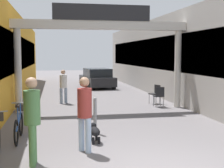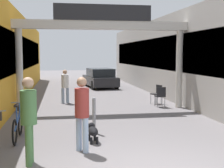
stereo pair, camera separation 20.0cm
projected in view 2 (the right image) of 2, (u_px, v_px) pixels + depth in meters
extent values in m
cube|color=black|center=(23.00, 53.00, 15.89)|extent=(0.04, 23.40, 1.72)
cube|color=#9E9993|center=(185.00, 57.00, 17.33)|extent=(3.00, 26.00, 4.30)
cube|color=black|center=(159.00, 53.00, 17.07)|extent=(0.04, 23.40, 1.72)
cylinder|color=beige|center=(19.00, 71.00, 12.40)|extent=(0.28, 0.28, 3.33)
cylinder|color=beige|center=(179.00, 69.00, 13.50)|extent=(0.28, 0.28, 3.33)
cube|color=beige|center=(103.00, 25.00, 12.77)|extent=(7.40, 0.44, 0.35)
cube|color=#232326|center=(103.00, 12.00, 12.53)|extent=(3.96, 0.10, 0.64)
cylinder|color=#A5BFE0|center=(79.00, 134.00, 7.48)|extent=(0.20, 0.20, 0.83)
cylinder|color=#A5BFE0|center=(86.00, 135.00, 7.31)|extent=(0.20, 0.20, 0.83)
cylinder|color=#99332D|center=(82.00, 103.00, 7.32)|extent=(0.48, 0.48, 0.69)
sphere|color=tan|center=(82.00, 82.00, 7.27)|extent=(0.33, 0.33, 0.24)
cylinder|color=#4C7F47|center=(30.00, 143.00, 6.65)|extent=(0.15, 0.15, 0.86)
cylinder|color=#4C7F47|center=(29.00, 146.00, 6.42)|extent=(0.15, 0.15, 0.86)
cylinder|color=#4C7F47|center=(28.00, 107.00, 6.46)|extent=(0.35, 0.35, 0.71)
sphere|color=tan|center=(28.00, 83.00, 6.41)|extent=(0.25, 0.25, 0.24)
cylinder|color=#8C9EB2|center=(63.00, 96.00, 14.67)|extent=(0.18, 0.18, 0.74)
cylinder|color=#8C9EB2|center=(68.00, 95.00, 14.80)|extent=(0.18, 0.18, 0.74)
cylinder|color=silver|center=(65.00, 81.00, 14.67)|extent=(0.45, 0.45, 0.61)
sphere|color=tan|center=(65.00, 72.00, 14.63)|extent=(0.27, 0.27, 0.21)
ellipsoid|color=black|center=(93.00, 131.00, 8.18)|extent=(0.29, 0.59, 0.23)
sphere|color=black|center=(91.00, 126.00, 8.42)|extent=(0.21, 0.21, 0.19)
sphere|color=white|center=(92.00, 130.00, 8.35)|extent=(0.15, 0.15, 0.14)
cylinder|color=black|center=(89.00, 137.00, 8.35)|extent=(0.07, 0.07, 0.18)
cylinder|color=black|center=(95.00, 137.00, 8.39)|extent=(0.07, 0.07, 0.18)
cylinder|color=black|center=(91.00, 141.00, 8.02)|extent=(0.07, 0.07, 0.18)
cylinder|color=black|center=(97.00, 140.00, 8.05)|extent=(0.07, 0.07, 0.18)
torus|color=black|center=(20.00, 124.00, 8.92)|extent=(0.06, 0.67, 0.67)
torus|color=black|center=(15.00, 132.00, 7.91)|extent=(0.06, 0.67, 0.67)
cube|color=#234C9E|center=(17.00, 121.00, 8.40)|extent=(0.05, 0.94, 0.34)
cylinder|color=#234C9E|center=(17.00, 114.00, 8.26)|extent=(0.03, 0.03, 0.42)
cube|color=black|center=(16.00, 106.00, 8.24)|extent=(0.10, 0.22, 0.05)
cylinder|color=#234C9E|center=(20.00, 111.00, 8.82)|extent=(0.03, 0.03, 0.46)
cylinder|color=gray|center=(19.00, 103.00, 8.80)|extent=(0.46, 0.03, 0.03)
cube|color=#332D28|center=(21.00, 107.00, 9.01)|extent=(0.24, 0.20, 0.20)
cylinder|color=gray|center=(94.00, 117.00, 9.14)|extent=(0.10, 0.10, 0.98)
sphere|color=gray|center=(94.00, 99.00, 9.09)|extent=(0.10, 0.10, 0.10)
cylinder|color=gray|center=(155.00, 101.00, 13.90)|extent=(0.03, 0.03, 0.45)
cylinder|color=gray|center=(162.00, 101.00, 13.97)|extent=(0.03, 0.03, 0.45)
cylinder|color=gray|center=(157.00, 102.00, 13.57)|extent=(0.03, 0.03, 0.45)
cylinder|color=gray|center=(165.00, 102.00, 13.64)|extent=(0.03, 0.03, 0.45)
cube|color=black|center=(160.00, 96.00, 13.75)|extent=(0.41, 0.41, 0.04)
cube|color=black|center=(161.00, 92.00, 13.55)|extent=(0.40, 0.05, 0.40)
cylinder|color=gray|center=(155.00, 100.00, 14.29)|extent=(0.04, 0.04, 0.45)
cylinder|color=gray|center=(151.00, 99.00, 14.58)|extent=(0.04, 0.04, 0.45)
cylinder|color=gray|center=(161.00, 99.00, 14.46)|extent=(0.04, 0.04, 0.45)
cylinder|color=gray|center=(157.00, 99.00, 14.75)|extent=(0.04, 0.04, 0.45)
cube|color=black|center=(156.00, 94.00, 14.50)|extent=(0.52, 0.52, 0.04)
cube|color=black|center=(159.00, 89.00, 14.57)|extent=(0.18, 0.39, 0.40)
cube|color=black|center=(100.00, 80.00, 21.91)|extent=(2.17, 4.17, 0.60)
cube|color=#1E2328|center=(100.00, 72.00, 21.71)|extent=(1.80, 2.36, 0.55)
cylinder|color=black|center=(85.00, 82.00, 23.10)|extent=(0.26, 0.62, 0.60)
cylinder|color=black|center=(106.00, 81.00, 23.53)|extent=(0.26, 0.62, 0.60)
cylinder|color=black|center=(93.00, 85.00, 20.32)|extent=(0.26, 0.62, 0.60)
cylinder|color=black|center=(117.00, 85.00, 20.75)|extent=(0.26, 0.62, 0.60)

